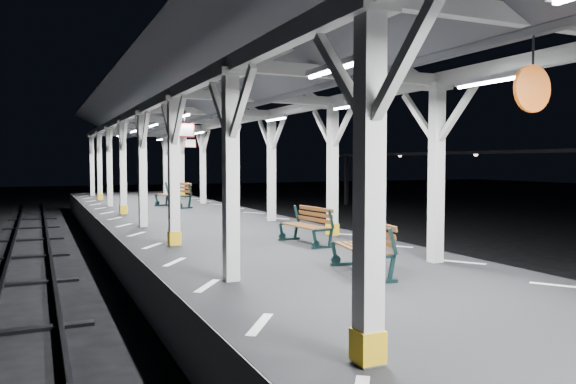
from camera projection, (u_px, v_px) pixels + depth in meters
ground at (293, 302)px, 11.55m from camera, size 120.00×120.00×0.00m
platform at (293, 278)px, 11.52m from camera, size 6.00×50.00×1.00m
hazard_stripes_left at (175, 262)px, 10.49m from camera, size 1.00×48.00×0.01m
hazard_stripes_right at (393, 246)px, 12.50m from camera, size 1.00×48.00×0.01m
track_left at (26, 327)px, 9.50m from camera, size 2.20×60.00×0.16m
track_right at (481, 277)px, 13.59m from camera, size 2.20×60.00×0.16m
canopy at (294, 78)px, 11.29m from camera, size 5.40×49.00×4.65m
bench_near at (367, 246)px, 9.39m from camera, size 0.89×1.70×0.88m
bench_mid at (309, 224)px, 12.79m from camera, size 0.72×1.60×0.84m
bench_far at (175, 194)px, 23.04m from camera, size 1.22×1.99×1.01m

